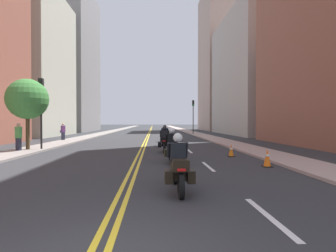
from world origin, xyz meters
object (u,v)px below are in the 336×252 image
pedestrian_0 (18,137)px  traffic_cone_1 (231,150)px  motorcycle_2 (164,142)px  motorcycle_4 (165,135)px  traffic_light_near (41,101)px  street_tree_0 (27,99)px  pedestrian_1 (63,132)px  motorcycle_1 (172,149)px  traffic_light_far (193,111)px  traffic_cone_0 (267,158)px  motorcycle_0 (178,168)px  motorcycle_3 (165,137)px

pedestrian_0 → traffic_cone_1: bearing=-169.8°
motorcycle_2 → motorcycle_4: 8.85m
motorcycle_2 → traffic_light_near: size_ratio=0.47×
traffic_light_near → street_tree_0: size_ratio=1.01×
motorcycle_2 → street_tree_0: street_tree_0 is taller
motorcycle_4 → pedestrian_1: (-9.88, 1.25, 0.26)m
motorcycle_1 → motorcycle_2: 4.22m
motorcycle_4 → traffic_light_far: size_ratio=0.44×
traffic_cone_0 → pedestrian_0: size_ratio=0.42×
motorcycle_2 → traffic_light_far: bearing=80.5°
pedestrian_1 → street_tree_0: size_ratio=0.38×
motorcycle_1 → traffic_light_far: traffic_light_far is taller
motorcycle_2 → motorcycle_4: (0.38, 8.84, -0.02)m
motorcycle_0 → motorcycle_4: size_ratio=1.01×
motorcycle_0 → motorcycle_4: (0.37, 18.20, -0.00)m
traffic_light_near → pedestrian_1: 9.17m
pedestrian_0 → street_tree_0: size_ratio=0.39×
traffic_light_near → motorcycle_4: bearing=41.8°
traffic_light_far → traffic_light_near: bearing=-121.6°
pedestrian_0 → street_tree_0: street_tree_0 is taller
traffic_cone_1 → pedestrian_1: size_ratio=0.40×
pedestrian_1 → motorcycle_1: bearing=76.6°
traffic_light_near → motorcycle_2: bearing=-9.6°
traffic_cone_1 → pedestrian_1: bearing=136.7°
motorcycle_4 → traffic_light_far: traffic_light_far is taller
motorcycle_1 → motorcycle_4: size_ratio=0.99×
pedestrian_0 → street_tree_0: 2.51m
motorcycle_3 → street_tree_0: 10.02m
motorcycle_0 → motorcycle_1: (0.18, 5.15, -0.00)m
traffic_cone_0 → traffic_cone_1: (-0.56, 3.33, -0.04)m
motorcycle_1 → motorcycle_0: bearing=-93.6°
traffic_light_far → motorcycle_4: bearing=-109.0°
traffic_cone_0 → traffic_light_near: size_ratio=0.16×
pedestrian_1 → traffic_light_far: bearing=173.1°
motorcycle_3 → motorcycle_1: bearing=-90.1°
motorcycle_4 → traffic_cone_1: size_ratio=3.23×
pedestrian_1 → motorcycle_0: bearing=68.5°
motorcycle_0 → pedestrian_1: size_ratio=1.29×
motorcycle_0 → motorcycle_1: bearing=87.4°
motorcycle_3 → street_tree_0: bearing=-158.3°
pedestrian_0 → pedestrian_1: 9.66m
street_tree_0 → traffic_cone_1: bearing=-15.3°
traffic_light_near → pedestrian_0: (-1.01, -0.91, -2.30)m
motorcycle_2 → traffic_cone_1: (3.54, -2.22, -0.32)m
traffic_cone_0 → pedestrian_0: (-13.09, 5.99, 0.56)m
traffic_light_near → motorcycle_1: bearing=-34.2°
traffic_cone_1 → traffic_light_near: (-11.53, 3.57, 2.90)m
motorcycle_2 → traffic_light_far: (5.11, 22.61, 2.79)m
motorcycle_1 → traffic_cone_1: motorcycle_1 is taller
pedestrian_0 → traffic_cone_0: bearing=177.6°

